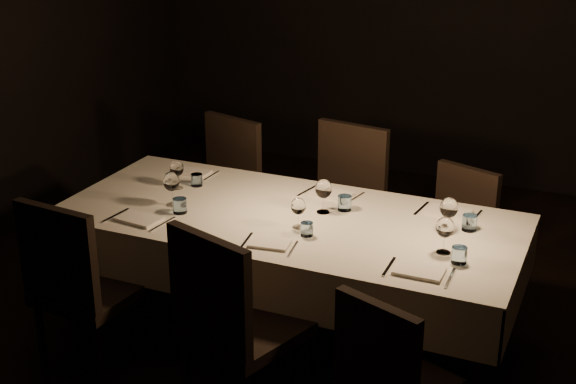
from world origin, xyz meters
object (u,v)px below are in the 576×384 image
at_px(dining_table, 288,228).
at_px(chair_near_right, 389,375).
at_px(chair_near_center, 231,319).
at_px(chair_near_left, 79,281).
at_px(chair_far_center, 342,199).
at_px(chair_far_left, 222,185).
at_px(chair_far_right, 456,231).

height_order(dining_table, chair_near_right, chair_near_right).
bearing_deg(chair_near_right, chair_near_center, 18.45).
bearing_deg(chair_near_left, chair_far_center, -112.53).
height_order(chair_far_left, chair_far_right, chair_far_left).
xyz_separation_m(chair_near_right, chair_far_right, (-0.07, 1.63, -0.00)).
distance_m(chair_near_left, chair_far_left, 1.54).
distance_m(chair_near_center, chair_near_right, 0.78).
height_order(chair_near_right, chair_far_left, chair_far_left).
height_order(chair_near_center, chair_far_center, chair_near_center).
height_order(chair_near_center, chair_far_left, chair_near_center).
distance_m(chair_near_right, chair_far_center, 1.86).
bearing_deg(chair_far_left, chair_near_left, -74.08).
bearing_deg(chair_far_left, chair_far_right, 16.79).
distance_m(chair_near_right, chair_far_right, 1.63).
xyz_separation_m(chair_near_right, chair_far_center, (-0.82, 1.67, 0.07)).
height_order(chair_far_left, chair_far_center, chair_far_center).
bearing_deg(chair_far_center, chair_far_left, -167.06).
relative_size(chair_near_left, chair_far_left, 1.01).
height_order(chair_near_left, chair_far_right, chair_near_left).
bearing_deg(chair_near_center, dining_table, -67.09).
bearing_deg(chair_near_center, chair_near_right, -163.83).
xyz_separation_m(dining_table, chair_near_right, (0.84, -0.83, -0.20)).
distance_m(chair_far_left, chair_far_right, 1.60).
bearing_deg(chair_near_left, chair_near_right, -176.82).
height_order(dining_table, chair_near_center, chair_near_center).
relative_size(chair_near_center, chair_far_right, 1.19).
bearing_deg(chair_near_right, chair_far_center, -42.93).
distance_m(dining_table, chair_far_center, 0.84).
height_order(chair_near_left, chair_near_center, chair_near_center).
bearing_deg(chair_near_left, dining_table, -132.18).
bearing_deg(chair_near_left, chair_far_right, -130.20).
bearing_deg(chair_far_left, chair_far_center, 19.83).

